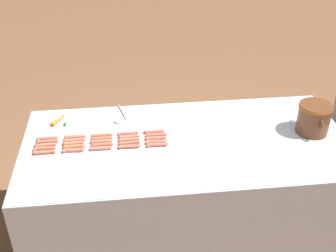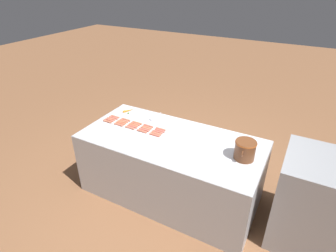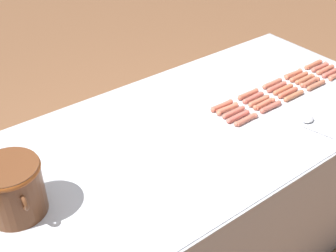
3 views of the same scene
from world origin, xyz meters
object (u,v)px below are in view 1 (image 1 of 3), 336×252
hot_dog_18 (129,143)px  hot_dog_2 (102,135)px  hot_dog_6 (74,140)px  hot_dog_0 (48,138)px  hot_dog_21 (73,150)px  hot_dog_9 (156,135)px  hot_dog_11 (73,143)px  hot_dog_13 (129,140)px  hot_dog_23 (129,146)px  hot_dog_17 (102,145)px  serving_spoon (120,118)px  hot_dog_7 (102,138)px  hot_dog_15 (44,149)px  hot_dog_19 (156,142)px  bean_pot (314,117)px  hot_dog_1 (75,137)px  hot_dog_22 (101,148)px  hot_dog_24 (157,145)px  hot_dog_4 (154,132)px  hot_dog_8 (129,137)px  hot_dog_16 (74,146)px  hot_dog_10 (45,145)px  hot_dog_12 (101,141)px  hot_dog_3 (128,134)px  carrot (60,119)px  hot_dog_20 (44,152)px  hot_dog_5 (47,142)px

hot_dog_18 → hot_dog_2: bearing=-122.7°
hot_dog_6 → hot_dog_18: 0.37m
hot_dog_0 → hot_dog_21: bearing=49.0°
hot_dog_9 → hot_dog_11: (0.04, -0.55, 0.00)m
hot_dog_13 → hot_dog_23: 0.08m
hot_dog_17 → serving_spoon: size_ratio=0.54×
hot_dog_7 → hot_dog_15: same height
hot_dog_19 → bean_pot: 1.08m
hot_dog_1 → hot_dog_19: (0.12, 0.54, 0.00)m
hot_dog_11 → hot_dog_17: 0.19m
hot_dog_22 → hot_dog_24: bearing=89.7°
hot_dog_4 → hot_dog_1: bearing=-89.7°
hot_dog_8 → hot_dog_16: bearing=-78.4°
hot_dog_10 → hot_dog_13: 0.54m
hot_dog_0 → hot_dog_22: same height
hot_dog_18 → hot_dog_21: bearing=-84.0°
hot_dog_15 → bean_pot: 1.80m
hot_dog_2 → hot_dog_12: same height
hot_dog_12 → hot_dog_23: (0.08, 0.18, 0.00)m
hot_dog_15 → hot_dog_9: bearing=96.3°
hot_dog_4 → hot_dog_21: same height
hot_dog_3 → hot_dog_13: size_ratio=1.00×
hot_dog_3 → hot_dog_18: bearing=2.3°
hot_dog_3 → hot_dog_4: bearing=91.5°
hot_dog_8 → hot_dog_22: 0.22m
hot_dog_3 → hot_dog_22: 0.24m
hot_dog_0 → carrot: size_ratio=0.89×
hot_dog_10 → hot_dog_18: same height
hot_dog_2 → hot_dog_21: same height
serving_spoon → hot_dog_16: bearing=-42.3°
hot_dog_4 → carrot: carrot is taller
hot_dog_8 → hot_dog_11: 0.37m
hot_dog_10 → hot_dog_24: (0.08, 0.72, 0.00)m
hot_dog_9 → hot_dog_19: same height
hot_dog_15 → hot_dog_21: size_ratio=1.00×
hot_dog_0 → hot_dog_23: (0.16, 0.54, 0.00)m
hot_dog_11 → hot_dog_15: 0.19m
hot_dog_22 → hot_dog_15: bearing=-95.5°
hot_dog_7 → hot_dog_13: same height
hot_dog_2 → hot_dog_21: 0.24m
hot_dog_0 → hot_dog_2: 0.36m
hot_dog_12 → hot_dog_19: size_ratio=1.00×
hot_dog_13 → hot_dog_24: size_ratio=1.00×
hot_dog_16 → carrot: 0.37m
hot_dog_16 → bean_pot: (-0.01, 1.61, 0.10)m
hot_dog_10 → hot_dog_11: size_ratio=1.00×
hot_dog_20 → hot_dog_5: bearing=177.8°
hot_dog_2 → hot_dog_20: same height
hot_dog_8 → hot_dog_20: same height
hot_dog_16 → hot_dog_24: size_ratio=1.00×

